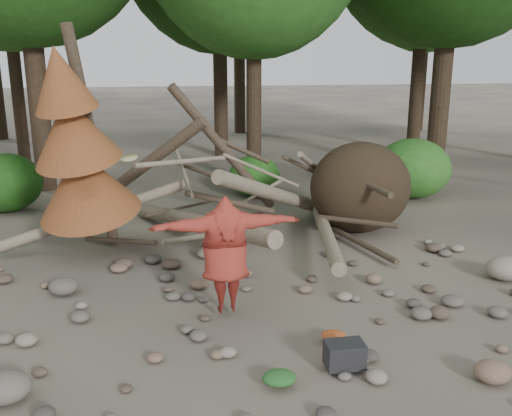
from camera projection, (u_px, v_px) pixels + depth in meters
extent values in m
plane|color=#514C44|center=(280.00, 329.00, 8.14)|extent=(120.00, 120.00, 0.00)
ellipsoid|color=#332619|center=(360.00, 187.00, 12.36)|extent=(2.20, 1.87, 1.98)
cylinder|color=gray|center=(196.00, 222.00, 11.37)|extent=(2.61, 5.11, 1.08)
cylinder|color=gray|center=(280.00, 196.00, 12.02)|extent=(3.18, 3.71, 1.90)
cylinder|color=brown|center=(135.00, 173.00, 11.83)|extent=(3.08, 1.91, 2.49)
cylinder|color=gray|center=(325.00, 229.00, 11.62)|extent=(1.13, 4.98, 0.43)
cylinder|color=brown|center=(224.00, 150.00, 12.19)|extent=(2.39, 1.03, 2.89)
cylinder|color=gray|center=(94.00, 215.00, 11.33)|extent=(3.71, 0.86, 1.20)
cylinder|color=#4C3F30|center=(119.00, 241.00, 11.03)|extent=(1.52, 1.70, 0.49)
cylinder|color=gray|center=(250.00, 199.00, 12.15)|extent=(1.57, 0.85, 0.69)
cylinder|color=#4C3F30|center=(318.00, 173.00, 12.76)|extent=(1.92, 1.25, 1.10)
cylinder|color=gray|center=(184.00, 171.00, 11.57)|extent=(0.37, 1.42, 0.85)
cylinder|color=#4C3F30|center=(357.00, 241.00, 11.47)|extent=(0.79, 2.54, 0.12)
cylinder|color=gray|center=(208.00, 235.00, 10.86)|extent=(1.78, 1.11, 0.29)
cylinder|color=#4C3F30|center=(92.00, 141.00, 10.75)|extent=(0.67, 1.13, 4.35)
cone|color=brown|center=(84.00, 181.00, 10.62)|extent=(2.06, 2.13, 1.86)
cone|color=brown|center=(72.00, 129.00, 10.14)|extent=(1.71, 1.78, 1.65)
cone|color=brown|center=(60.00, 78.00, 9.71)|extent=(1.23, 1.30, 1.41)
cylinder|color=#38281C|center=(31.00, 27.00, 15.27)|extent=(0.56, 0.56, 8.96)
cylinder|color=#38281C|center=(254.00, 61.00, 16.11)|extent=(0.44, 0.44, 7.14)
cylinder|color=#38281C|center=(447.00, 21.00, 17.25)|extent=(0.60, 0.60, 9.45)
cylinder|color=#38281C|center=(13.00, 53.00, 19.05)|extent=(0.42, 0.42, 7.56)
cylinder|color=#38281C|center=(220.00, 39.00, 20.61)|extent=(0.52, 0.52, 8.54)
cylinder|color=#38281C|center=(420.00, 45.00, 21.39)|extent=(0.50, 0.50, 8.12)
cylinder|color=#38281C|center=(239.00, 40.00, 26.81)|extent=(0.54, 0.54, 8.75)
cylinder|color=#38281C|center=(424.00, 50.00, 27.77)|extent=(0.46, 0.46, 7.84)
ellipsoid|color=#1E5015|center=(5.00, 183.00, 14.00)|extent=(1.80, 1.80, 1.44)
ellipsoid|color=#29651D|center=(254.00, 176.00, 15.54)|extent=(1.40, 1.40, 1.12)
ellipsoid|color=#337825|center=(413.00, 168.00, 15.33)|extent=(2.00, 2.00, 1.60)
imported|color=maroon|center=(225.00, 254.00, 8.34)|extent=(2.22, 0.72, 1.78)
cylinder|color=tan|center=(129.00, 158.00, 7.93)|extent=(0.28, 0.27, 0.10)
cube|color=black|center=(344.00, 359.00, 7.06)|extent=(0.48, 0.32, 0.32)
ellipsoid|color=#255D25|center=(279.00, 381.00, 6.72)|extent=(0.41, 0.34, 0.15)
ellipsoid|color=#A2451B|center=(333.00, 339.00, 7.74)|extent=(0.34, 0.28, 0.12)
ellipsoid|color=#6E665C|center=(6.00, 387.00, 6.44)|extent=(0.57, 0.51, 0.34)
ellipsoid|color=#7F624F|center=(492.00, 372.00, 6.82)|extent=(0.45, 0.40, 0.27)
ellipsoid|color=gray|center=(506.00, 268.00, 9.88)|extent=(0.69, 0.62, 0.41)
ellipsoid|color=#5D564E|center=(64.00, 286.00, 9.28)|extent=(0.48, 0.43, 0.29)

